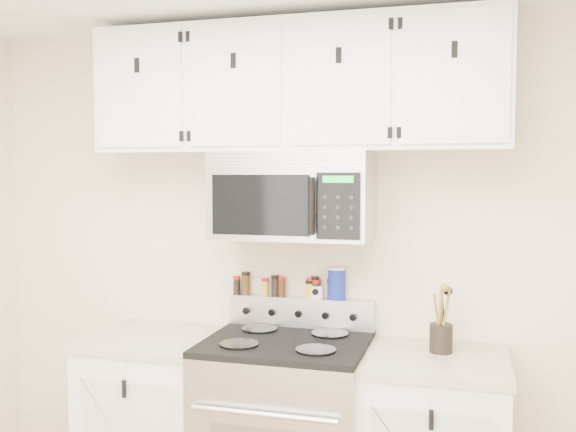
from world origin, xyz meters
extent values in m
cube|color=beige|center=(0.00, 1.75, 1.25)|extent=(3.50, 0.01, 2.50)
cube|color=black|center=(0.00, 1.43, 0.94)|extent=(0.76, 0.65, 0.03)
cube|color=#B7B7BA|center=(0.00, 1.71, 1.03)|extent=(0.76, 0.08, 0.15)
cylinder|color=black|center=(-0.18, 1.28, 0.96)|extent=(0.18, 0.18, 0.01)
cylinder|color=black|center=(0.18, 1.28, 0.96)|extent=(0.18, 0.18, 0.01)
cylinder|color=black|center=(-0.18, 1.57, 0.96)|extent=(0.18, 0.18, 0.01)
cylinder|color=black|center=(0.18, 1.57, 0.96)|extent=(0.18, 0.18, 0.01)
cube|color=white|center=(-0.69, 1.45, 0.44)|extent=(0.62, 0.60, 0.88)
cube|color=#BAAA8E|center=(-0.69, 1.45, 0.90)|extent=(0.64, 0.62, 0.04)
cube|color=#BAAA8E|center=(0.69, 1.45, 0.90)|extent=(0.64, 0.62, 0.04)
cube|color=#9E9EA3|center=(0.00, 1.56, 1.63)|extent=(0.76, 0.38, 0.42)
cube|color=#B7B7BA|center=(0.00, 1.36, 1.80)|extent=(0.73, 0.01, 0.08)
cube|color=black|center=(-0.10, 1.36, 1.59)|extent=(0.47, 0.01, 0.28)
cube|color=black|center=(0.26, 1.36, 1.59)|extent=(0.20, 0.01, 0.30)
cylinder|color=black|center=(0.15, 1.33, 1.59)|extent=(0.03, 0.03, 0.26)
cube|color=white|center=(0.00, 1.58, 2.15)|extent=(2.00, 0.33, 0.62)
cube|color=white|center=(-0.75, 1.41, 2.15)|extent=(0.46, 0.01, 0.57)
cube|color=black|center=(-0.75, 1.41, 2.26)|extent=(0.02, 0.01, 0.07)
cube|color=white|center=(-0.25, 1.41, 2.15)|extent=(0.46, 0.01, 0.57)
cube|color=black|center=(-0.25, 1.41, 2.26)|extent=(0.03, 0.01, 0.07)
cube|color=white|center=(0.25, 1.41, 2.15)|extent=(0.46, 0.01, 0.57)
cube|color=black|center=(0.25, 1.41, 2.26)|extent=(0.03, 0.01, 0.07)
cube|color=white|center=(0.75, 1.41, 2.15)|extent=(0.46, 0.01, 0.57)
cube|color=black|center=(0.75, 1.41, 2.26)|extent=(0.02, 0.01, 0.07)
cylinder|color=black|center=(0.71, 1.52, 0.99)|extent=(0.10, 0.10, 0.13)
cylinder|color=olive|center=(0.71, 1.52, 1.09)|extent=(0.01, 0.01, 0.24)
cylinder|color=olive|center=(0.73, 1.51, 1.09)|extent=(0.01, 0.01, 0.26)
cylinder|color=olive|center=(0.69, 1.53, 1.08)|extent=(0.01, 0.01, 0.23)
cylinder|color=black|center=(0.72, 1.53, 1.08)|extent=(0.01, 0.01, 0.23)
cylinder|color=olive|center=(0.70, 1.50, 1.09)|extent=(0.01, 0.01, 0.25)
cube|color=white|center=(0.08, 1.71, 1.13)|extent=(0.07, 0.06, 0.06)
cylinder|color=#16279C|center=(0.19, 1.71, 1.18)|extent=(0.09, 0.09, 0.15)
cylinder|color=white|center=(0.19, 1.71, 1.26)|extent=(0.09, 0.09, 0.01)
cylinder|color=black|center=(-0.35, 1.71, 1.14)|extent=(0.04, 0.04, 0.08)
cylinder|color=#AA0D0D|center=(-0.35, 1.71, 1.19)|extent=(0.04, 0.04, 0.02)
cylinder|color=#422B0F|center=(-0.30, 1.71, 1.15)|extent=(0.04, 0.04, 0.10)
cylinder|color=black|center=(-0.30, 1.71, 1.21)|extent=(0.04, 0.04, 0.02)
cylinder|color=gold|center=(-0.19, 1.71, 1.14)|extent=(0.04, 0.04, 0.07)
cylinder|color=#B00D21|center=(-0.19, 1.71, 1.18)|extent=(0.04, 0.04, 0.02)
cylinder|color=black|center=(-0.14, 1.71, 1.15)|extent=(0.04, 0.04, 0.09)
cylinder|color=black|center=(-0.14, 1.71, 1.20)|extent=(0.04, 0.04, 0.02)
cylinder|color=#3D1E0E|center=(-0.10, 1.71, 1.14)|extent=(0.04, 0.04, 0.09)
cylinder|color=#B10D16|center=(-0.10, 1.71, 1.19)|extent=(0.04, 0.04, 0.02)
cylinder|color=gold|center=(0.05, 1.71, 1.14)|extent=(0.05, 0.05, 0.07)
cylinder|color=black|center=(0.05, 1.71, 1.18)|extent=(0.05, 0.05, 0.02)
cylinder|color=orange|center=(0.05, 1.71, 1.14)|extent=(0.04, 0.04, 0.09)
cylinder|color=#AC140D|center=(0.05, 1.71, 1.19)|extent=(0.04, 0.04, 0.02)
cylinder|color=#432010|center=(0.07, 1.71, 1.15)|extent=(0.04, 0.04, 0.10)
cylinder|color=black|center=(0.07, 1.71, 1.20)|extent=(0.04, 0.04, 0.02)
cylinder|color=black|center=(0.08, 1.71, 1.14)|extent=(0.04, 0.04, 0.08)
cylinder|color=#AE140D|center=(0.08, 1.71, 1.19)|extent=(0.05, 0.05, 0.02)
cylinder|color=#41260F|center=(0.16, 1.71, 1.14)|extent=(0.04, 0.04, 0.09)
cylinder|color=black|center=(0.16, 1.71, 1.19)|extent=(0.05, 0.05, 0.02)
cylinder|color=gold|center=(0.20, 1.71, 1.14)|extent=(0.03, 0.03, 0.08)
cylinder|color=black|center=(0.20, 1.71, 1.19)|extent=(0.04, 0.04, 0.02)
camera|label=1|loc=(0.81, -1.44, 1.74)|focal=40.00mm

